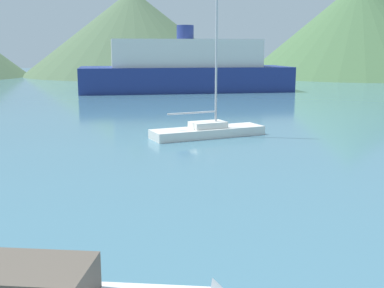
{
  "coord_description": "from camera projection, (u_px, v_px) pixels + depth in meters",
  "views": [
    {
      "loc": [
        0.03,
        -4.37,
        4.83
      ],
      "look_at": [
        -0.79,
        14.0,
        1.2
      ],
      "focal_mm": 45.0,
      "sensor_mm": 36.0,
      "label": 1
    }
  ],
  "objects": [
    {
      "name": "ferry_distant",
      "position": [
        185.0,
        68.0,
        56.2
      ],
      "size": [
        25.31,
        12.82,
        7.54
      ],
      "rotation": [
        0.0,
        0.0,
        0.21
      ],
      "color": "navy",
      "rests_on": "ground_plane"
    },
    {
      "name": "hill_east",
      "position": [
        358.0,
        29.0,
        87.39
      ],
      "size": [
        40.63,
        40.63,
        17.03
      ],
      "color": "#476B42",
      "rests_on": "ground_plane"
    },
    {
      "name": "sailboat_inner",
      "position": [
        208.0,
        129.0,
        27.0
      ],
      "size": [
        6.56,
        4.5,
        10.5
      ],
      "rotation": [
        0.0,
        0.0,
        0.48
      ],
      "color": "white",
      "rests_on": "ground_plane"
    },
    {
      "name": "hill_central",
      "position": [
        133.0,
        33.0,
        91.52
      ],
      "size": [
        41.38,
        41.38,
        15.82
      ],
      "color": "#4C6647",
      "rests_on": "ground_plane"
    }
  ]
}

